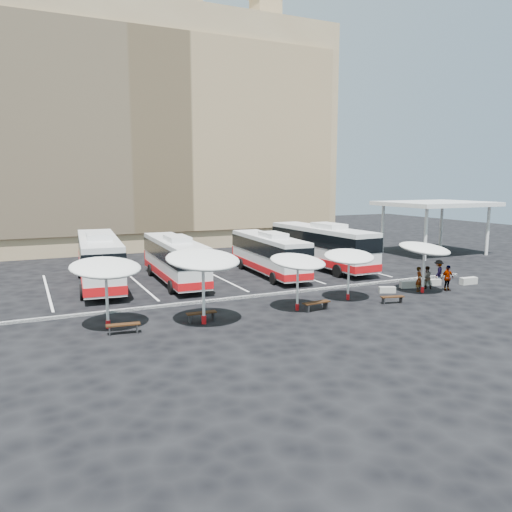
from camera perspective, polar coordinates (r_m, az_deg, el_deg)
name	(u,v)px	position (r m, az deg, el deg)	size (l,w,h in m)	color
ground	(262,298)	(31.20, 0.69, -4.87)	(120.00, 120.00, 0.00)	black
sandstone_building	(142,134)	(60.85, -12.90, 13.47)	(42.00, 18.25, 29.60)	tan
service_canopy	(436,205)	(52.77, 19.83, 5.51)	(10.00, 8.00, 5.20)	silver
curb_divider	(259,296)	(31.62, 0.29, -4.54)	(34.00, 0.25, 0.15)	black
bay_lines	(216,276)	(38.39, -4.54, -2.32)	(24.15, 12.00, 0.01)	white
bus_0	(99,258)	(36.18, -17.49, -0.25)	(3.57, 12.20, 3.82)	silver
bus_1	(175,258)	(36.22, -9.30, -0.24)	(2.85, 10.98, 3.46)	silver
bus_2	(269,253)	(38.63, 1.44, 0.38)	(2.97, 10.83, 3.40)	silver
bus_3	(321,245)	(41.96, 7.46, 1.28)	(3.23, 12.21, 3.84)	silver
sunshade_0	(106,268)	(25.45, -16.82, -1.31)	(4.10, 4.14, 3.59)	silver
sunshade_1	(203,260)	(25.22, -6.08, -0.45)	(4.28, 4.32, 3.92)	silver
sunshade_2	(298,262)	(27.96, 4.80, -0.66)	(3.95, 3.98, 3.28)	silver
sunshade_3	(349,257)	(30.87, 10.59, -0.07)	(3.89, 3.91, 3.17)	silver
sunshade_4	(425,249)	(34.06, 18.70, 0.78)	(4.34, 4.36, 3.41)	silver
wood_bench_0	(123,326)	(24.93, -14.94, -7.76)	(1.64, 0.62, 0.49)	black
wood_bench_1	(201,314)	(26.33, -6.26, -6.64)	(1.60, 0.48, 0.49)	black
wood_bench_2	(316,304)	(28.42, 6.92, -5.46)	(1.71, 0.60, 0.51)	black
wood_bench_3	(392,298)	(30.97, 15.32, -4.64)	(1.48, 0.69, 0.44)	black
conc_bench_0	(387,290)	(33.79, 14.76, -3.76)	(1.06, 0.35, 0.40)	gray
conc_bench_1	(409,284)	(35.73, 17.10, -3.12)	(1.28, 0.43, 0.48)	gray
conc_bench_2	(433,282)	(37.09, 19.53, -2.85)	(1.16, 0.39, 0.44)	gray
conc_bench_3	(468,281)	(38.41, 23.11, -2.63)	(1.30, 0.43, 0.49)	gray
passenger_0	(419,279)	(34.71, 18.15, -2.53)	(0.60, 0.39, 1.64)	black
passenger_1	(427,278)	(35.68, 18.95, -2.35)	(0.75, 0.59, 1.55)	black
passenger_2	(447,278)	(35.51, 21.03, -2.37)	(1.01, 0.42, 1.72)	black
passenger_3	(438,272)	(37.53, 20.08, -1.73)	(1.13, 0.65, 1.75)	black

